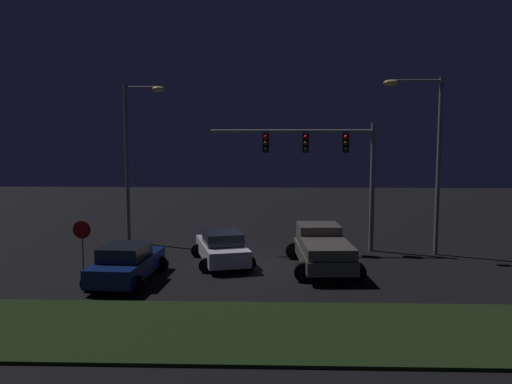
# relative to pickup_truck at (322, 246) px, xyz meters

# --- Properties ---
(ground_plane) EXTENTS (80.00, 80.00, 0.00)m
(ground_plane) POSITION_rel_pickup_truck_xyz_m (-3.35, 0.58, -1.00)
(ground_plane) COLOR black
(grass_median) EXTENTS (27.48, 4.70, 0.10)m
(grass_median) POSITION_rel_pickup_truck_xyz_m (-3.35, -7.27, -0.95)
(grass_median) COLOR black
(grass_median) RESTS_ON ground_plane
(pickup_truck) EXTENTS (3.07, 5.50, 1.80)m
(pickup_truck) POSITION_rel_pickup_truck_xyz_m (0.00, 0.00, 0.00)
(pickup_truck) COLOR #514C47
(pickup_truck) RESTS_ON ground_plane
(car_sedan) EXTENTS (3.22, 4.72, 1.51)m
(car_sedan) POSITION_rel_pickup_truck_xyz_m (-4.46, 0.74, -0.26)
(car_sedan) COLOR silver
(car_sedan) RESTS_ON ground_plane
(car_sedan_far) EXTENTS (2.66, 4.50, 1.51)m
(car_sedan_far) POSITION_rel_pickup_truck_xyz_m (-7.94, -2.26, -0.26)
(car_sedan_far) COLOR navy
(car_sedan_far) RESTS_ON ground_plane
(traffic_signal_gantry) EXTENTS (8.32, 0.56, 6.50)m
(traffic_signal_gantry) POSITION_rel_pickup_truck_xyz_m (0.46, 3.64, 3.90)
(traffic_signal_gantry) COLOR slate
(traffic_signal_gantry) RESTS_ON ground_plane
(street_lamp_left) EXTENTS (2.26, 0.44, 8.67)m
(street_lamp_left) POSITION_rel_pickup_truck_xyz_m (-9.73, 5.42, 4.38)
(street_lamp_left) COLOR slate
(street_lamp_left) RESTS_ON ground_plane
(street_lamp_right) EXTENTS (2.87, 0.44, 8.63)m
(street_lamp_right) POSITION_rel_pickup_truck_xyz_m (5.37, 2.89, 4.42)
(street_lamp_right) COLOR slate
(street_lamp_right) RESTS_ON ground_plane
(stop_sign) EXTENTS (0.76, 0.08, 2.23)m
(stop_sign) POSITION_rel_pickup_truck_xyz_m (-10.20, -1.02, 0.56)
(stop_sign) COLOR slate
(stop_sign) RESTS_ON ground_plane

